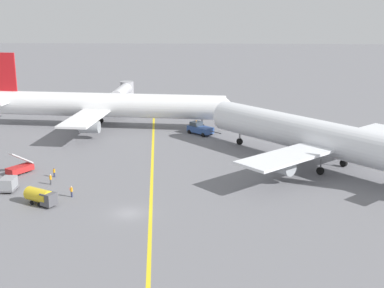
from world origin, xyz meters
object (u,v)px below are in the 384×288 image
(airliner_at_gate_left, at_px, (109,105))
(gse_container_dolly_flat, at_px, (9,184))
(ground_crew_wing_walker_right, at_px, (51,179))
(ground_crew_marshaller_foreground, at_px, (54,172))
(gse_stair_truck_yellow, at_px, (20,168))
(gse_fuel_bowser_stubby, at_px, (41,196))
(airliner_being_pushed, at_px, (320,138))
(pushback_tug, at_px, (200,129))
(jet_bridge, at_px, (123,91))
(ground_crew_ramp_agent_by_cones, at_px, (72,191))

(airliner_at_gate_left, height_order, gse_container_dolly_flat, airliner_at_gate_left)
(ground_crew_wing_walker_right, xyz_separation_m, ground_crew_marshaller_foreground, (-0.52, 3.73, -0.10))
(gse_container_dolly_flat, relative_size, gse_stair_truck_yellow, 0.66)
(gse_fuel_bowser_stubby, xyz_separation_m, ground_crew_marshaller_foreground, (-1.77, 12.41, -0.53))
(gse_fuel_bowser_stubby, relative_size, ground_crew_wing_walker_right, 3.00)
(airliner_being_pushed, relative_size, ground_crew_marshaller_foreground, 27.68)
(gse_container_dolly_flat, bearing_deg, gse_stair_truck_yellow, 98.53)
(pushback_tug, height_order, gse_container_dolly_flat, pushback_tug)
(airliner_at_gate_left, height_order, pushback_tug, airliner_at_gate_left)
(pushback_tug, distance_m, ground_crew_wing_walker_right, 41.12)
(airliner_being_pushed, distance_m, gse_container_dolly_flat, 52.39)
(jet_bridge, bearing_deg, gse_fuel_bowser_stubby, -90.02)
(gse_stair_truck_yellow, xyz_separation_m, jet_bridge, (8.17, 58.68, 3.45))
(gse_fuel_bowser_stubby, xyz_separation_m, ground_crew_ramp_agent_by_cones, (3.53, 3.30, -0.43))
(gse_fuel_bowser_stubby, bearing_deg, jet_bridge, 89.98)
(pushback_tug, relative_size, gse_fuel_bowser_stubby, 1.47)
(ground_crew_wing_walker_right, xyz_separation_m, jet_bridge, (1.28, 64.10, 3.57))
(airliner_being_pushed, bearing_deg, pushback_tug, 133.25)
(gse_container_dolly_flat, height_order, jet_bridge, jet_bridge)
(gse_stair_truck_yellow, bearing_deg, ground_crew_wing_walker_right, -38.22)
(airliner_being_pushed, height_order, jet_bridge, airliner_being_pushed)
(pushback_tug, distance_m, jet_bridge, 37.32)
(gse_container_dolly_flat, bearing_deg, ground_crew_ramp_agent_by_cones, -11.98)
(airliner_being_pushed, xyz_separation_m, ground_crew_ramp_agent_by_cones, (-39.85, -16.51, -4.41))
(airliner_at_gate_left, distance_m, ground_crew_ramp_agent_by_cones, 45.58)
(ground_crew_wing_walker_right, distance_m, jet_bridge, 64.21)
(gse_container_dolly_flat, xyz_separation_m, ground_crew_marshaller_foreground, (5.08, 6.90, -0.37))
(gse_stair_truck_yellow, xyz_separation_m, ground_crew_marshaller_foreground, (6.37, -1.69, -0.22))
(gse_fuel_bowser_stubby, xyz_separation_m, gse_stair_truck_yellow, (-8.14, 14.10, -0.31))
(airliner_being_pushed, xyz_separation_m, ground_crew_wing_walker_right, (-44.64, -11.13, -4.41))
(airliner_being_pushed, xyz_separation_m, ground_crew_marshaller_foreground, (-45.15, -7.40, -4.50))
(gse_fuel_bowser_stubby, distance_m, ground_crew_wing_walker_right, 8.78)
(ground_crew_ramp_agent_by_cones, bearing_deg, pushback_tug, 65.03)
(airliner_at_gate_left, bearing_deg, jet_bridge, 91.59)
(airliner_at_gate_left, relative_size, jet_bridge, 3.43)
(airliner_being_pushed, distance_m, ground_crew_ramp_agent_by_cones, 43.36)
(airliner_at_gate_left, bearing_deg, pushback_tug, -15.59)
(gse_fuel_bowser_stubby, relative_size, gse_container_dolly_flat, 1.61)
(gse_stair_truck_yellow, relative_size, ground_crew_ramp_agent_by_cones, 2.81)
(gse_stair_truck_yellow, distance_m, ground_crew_ramp_agent_by_cones, 15.90)
(airliner_at_gate_left, relative_size, ground_crew_wing_walker_right, 33.75)
(gse_container_dolly_flat, distance_m, ground_crew_wing_walker_right, 6.44)
(pushback_tug, distance_m, gse_fuel_bowser_stubby, 47.96)
(gse_fuel_bowser_stubby, height_order, ground_crew_ramp_agent_by_cones, gse_fuel_bowser_stubby)
(ground_crew_marshaller_foreground, relative_size, jet_bridge, 0.09)
(pushback_tug, bearing_deg, jet_bridge, 125.96)
(gse_stair_truck_yellow, bearing_deg, jet_bridge, 82.07)
(gse_container_dolly_flat, xyz_separation_m, ground_crew_wing_walker_right, (5.60, 3.17, -0.27))
(airliner_being_pushed, xyz_separation_m, gse_stair_truck_yellow, (-51.52, -5.71, -4.29))
(pushback_tug, xyz_separation_m, jet_bridge, (-21.83, 30.09, 3.23))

